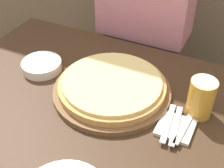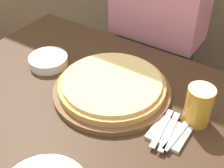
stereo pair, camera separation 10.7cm
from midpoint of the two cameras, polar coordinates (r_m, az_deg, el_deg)
The scene contains 8 objects.
pizza_on_board at distance 1.08m, azimuth 2.84°, elevation -0.69°, with size 0.41×0.41×0.06m.
beer_glass at distance 1.00m, azimuth 18.61°, elevation -3.66°, with size 0.08×0.08×0.13m.
side_bowl at distance 1.24m, azimuth -9.14°, elevation 4.15°, with size 0.15×0.15×0.04m.
napkin_stack at distance 0.98m, azimuth 13.52°, elevation -8.89°, with size 0.11×0.11×0.01m.
fork at distance 0.98m, azimuth 12.24°, elevation -8.00°, with size 0.04×0.17×0.00m.
dinner_knife at distance 0.97m, azimuth 13.59°, elevation -8.55°, with size 0.04×0.17×0.00m.
spoon at distance 0.97m, azimuth 14.96°, elevation -9.10°, with size 0.03×0.15×0.00m.
diner_person at distance 1.54m, azimuth 9.84°, elevation 5.94°, with size 0.41×0.20×1.36m.
Camera 2 is at (0.48, -0.57, 1.49)m, focal length 50.00 mm.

